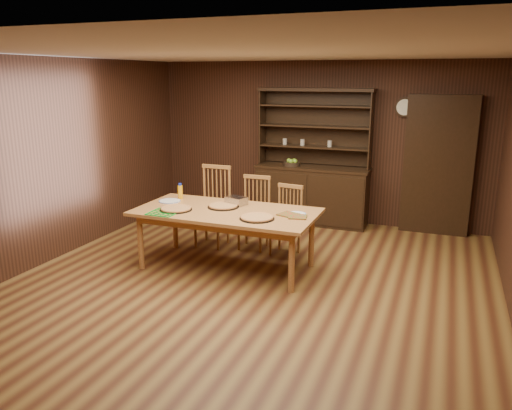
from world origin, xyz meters
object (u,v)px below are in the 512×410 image
at_px(juice_bottle, 180,192).
at_px(china_hutch, 312,187).
at_px(chair_left, 214,203).
at_px(chair_center, 255,210).
at_px(chair_right, 287,218).
at_px(dining_table, 226,215).

bearing_deg(juice_bottle, china_hutch, 57.24).
relative_size(china_hutch, chair_left, 1.92).
bearing_deg(chair_center, chair_right, -11.11).
height_order(china_hutch, juice_bottle, china_hutch).
bearing_deg(chair_right, china_hutch, 100.77).
bearing_deg(dining_table, juice_bottle, 158.45).
bearing_deg(china_hutch, chair_right, -87.47).
relative_size(chair_right, juice_bottle, 4.44).
height_order(dining_table, chair_right, chair_right).
bearing_deg(chair_center, juice_bottle, -149.05).
relative_size(china_hutch, chair_center, 2.14).
height_order(dining_table, chair_center, chair_center).
distance_m(chair_center, juice_bottle, 1.07).
bearing_deg(chair_left, dining_table, -54.76).
xyz_separation_m(chair_left, chair_center, (0.60, 0.08, -0.07)).
xyz_separation_m(chair_left, chair_right, (1.10, -0.00, -0.11)).
distance_m(china_hutch, chair_right, 1.56).
distance_m(chair_left, chair_center, 0.60).
xyz_separation_m(chair_right, juice_bottle, (-1.37, -0.47, 0.35)).
bearing_deg(dining_table, china_hutch, 78.58).
bearing_deg(chair_left, juice_bottle, -119.41).
xyz_separation_m(chair_center, juice_bottle, (-0.86, -0.55, 0.31)).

